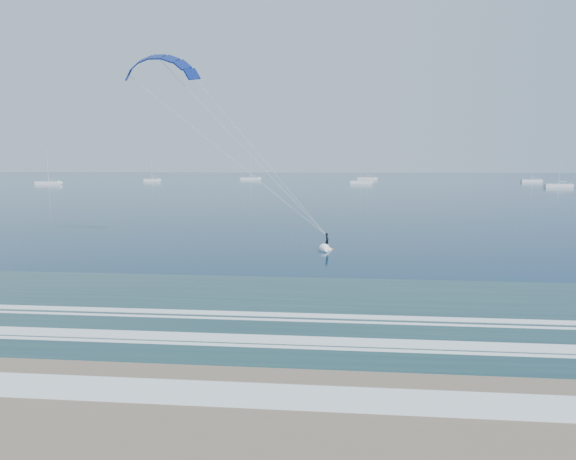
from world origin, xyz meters
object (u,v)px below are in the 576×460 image
(sailboat_0, at_px, (49,183))
(sailboat_6, at_px, (558,185))
(sailboat_4, at_px, (367,178))
(sailboat_1, at_px, (152,180))
(sailboat_5, at_px, (531,181))
(kitesurfer_rig, at_px, (242,146))
(sailboat_2, at_px, (250,178))
(sailboat_3, at_px, (361,182))

(sailboat_0, relative_size, sailboat_6, 1.12)
(sailboat_4, xyz_separation_m, sailboat_6, (61.53, -75.53, -0.01))
(sailboat_1, bearing_deg, sailboat_4, 19.40)
(sailboat_4, distance_m, sailboat_6, 97.42)
(sailboat_1, xyz_separation_m, sailboat_5, (168.86, 8.09, 0.01))
(sailboat_1, xyz_separation_m, sailboat_4, (98.85, 34.80, 0.02))
(sailboat_5, bearing_deg, sailboat_0, -167.68)
(kitesurfer_rig, bearing_deg, sailboat_0, 125.84)
(sailboat_2, height_order, sailboat_6, sailboat_2)
(sailboat_3, distance_m, sailboat_6, 71.42)
(sailboat_1, bearing_deg, sailboat_0, -129.57)
(sailboat_2, bearing_deg, sailboat_0, -137.17)
(sailboat_3, relative_size, sailboat_6, 1.00)
(kitesurfer_rig, relative_size, sailboat_1, 2.08)
(sailboat_1, relative_size, sailboat_5, 0.86)
(kitesurfer_rig, bearing_deg, sailboat_5, 63.42)
(kitesurfer_rig, distance_m, sailboat_1, 194.60)
(sailboat_0, xyz_separation_m, sailboat_3, (122.54, 19.49, -0.01))
(sailboat_4, distance_m, sailboat_5, 74.93)
(kitesurfer_rig, bearing_deg, sailboat_1, 112.73)
(sailboat_2, xyz_separation_m, sailboat_4, (58.52, 5.63, 0.00))
(sailboat_1, distance_m, sailboat_6, 165.47)
(sailboat_5, height_order, sailboat_6, sailboat_6)
(sailboat_0, xyz_separation_m, sailboat_2, (69.35, 64.29, -0.00))
(kitesurfer_rig, distance_m, sailboat_4, 215.60)
(sailboat_0, relative_size, sailboat_2, 1.04)
(sailboat_0, distance_m, sailboat_5, 202.54)
(sailboat_5, distance_m, sailboat_6, 49.55)
(sailboat_0, bearing_deg, sailboat_1, 50.43)
(sailboat_0, relative_size, sailboat_3, 1.12)
(sailboat_6, bearing_deg, sailboat_4, 129.17)
(sailboat_4, xyz_separation_m, sailboat_5, (70.01, -26.71, -0.01))
(sailboat_0, relative_size, sailboat_4, 1.05)
(sailboat_0, bearing_deg, sailboat_4, 28.67)
(sailboat_0, bearing_deg, sailboat_5, 12.32)
(sailboat_5, bearing_deg, sailboat_6, -99.85)
(kitesurfer_rig, height_order, sailboat_3, kitesurfer_rig)
(sailboat_0, height_order, sailboat_2, sailboat_0)
(sailboat_3, bearing_deg, sailboat_4, 83.97)
(kitesurfer_rig, bearing_deg, sailboat_3, 83.58)
(sailboat_1, bearing_deg, sailboat_2, 35.88)
(sailboat_0, height_order, sailboat_4, sailboat_0)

